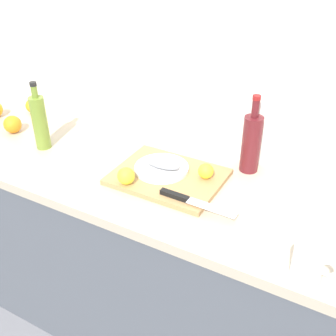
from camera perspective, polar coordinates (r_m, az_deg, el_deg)
The scene contains 14 objects.
ground_plane at distance 2.29m, azimuth -5.58°, elevation -19.43°, with size 12.00×12.00×0.00m, color slate.
back_wall at distance 1.79m, azimuth -1.75°, elevation 14.63°, with size 3.20×0.05×2.50m, color white.
kitchen_counter at distance 1.96m, azimuth -6.27°, elevation -11.12°, with size 2.00×0.60×0.90m.
cutting_board at distance 1.59m, azimuth -0.00°, elevation -1.22°, with size 0.41×0.32×0.02m, color tan.
white_plate at distance 1.61m, azimuth -0.90°, elevation -0.02°, with size 0.21×0.21×0.01m, color white.
fish_fillet at distance 1.60m, azimuth -0.91°, elevation 0.75°, with size 0.16×0.07×0.04m, color gray.
chef_knife at distance 1.44m, azimuth 2.75°, elevation -4.41°, with size 0.29×0.04×0.02m.
lemon_0 at distance 1.56m, azimuth 5.26°, elevation -0.43°, with size 0.06×0.06×0.06m, color yellow.
lemon_1 at distance 1.53m, azimuth -5.83°, elevation -1.10°, with size 0.07×0.07×0.07m, color yellow.
olive_oil_bottle at distance 1.84m, azimuth -17.33°, elevation 6.15°, with size 0.06×0.06×0.30m.
wine_bottle at distance 1.63m, azimuth 11.47°, elevation 3.49°, with size 0.07×0.07×0.32m.
coffee_mug_0 at distance 1.24m, azimuth 18.87°, elevation -12.37°, with size 0.13×0.09×0.10m.
orange_0 at distance 2.25m, azimuth -18.21°, elevation 8.19°, with size 0.07×0.07×0.07m, color orange.
orange_2 at distance 2.06m, azimuth -20.73°, elevation 5.67°, with size 0.08×0.08×0.08m, color orange.
Camera 1 is at (0.87, -1.15, 1.78)m, focal length 44.02 mm.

